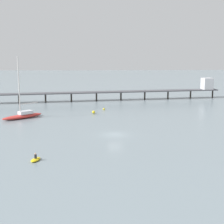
% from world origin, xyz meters
% --- Properties ---
extents(ground_plane, '(400.00, 400.00, 0.00)m').
position_xyz_m(ground_plane, '(0.00, 0.00, 0.00)').
color(ground_plane, gray).
extents(pier, '(70.59, 14.15, 6.44)m').
position_xyz_m(pier, '(9.49, 43.99, 3.16)').
color(pier, '#4C4C51').
rests_on(pier, ground_plane).
extents(sailboat_red, '(8.98, 8.38, 13.99)m').
position_xyz_m(sailboat_red, '(-20.34, 15.91, 0.79)').
color(sailboat_red, red).
rests_on(sailboat_red, ground_plane).
extents(dinghy_yellow, '(1.61, 2.40, 1.14)m').
position_xyz_m(dinghy_yellow, '(-11.83, -14.39, 0.23)').
color(dinghy_yellow, yellow).
rests_on(dinghy_yellow, ground_plane).
extents(mooring_buoy_near, '(0.72, 0.72, 0.72)m').
position_xyz_m(mooring_buoy_near, '(-4.29, 21.08, 0.36)').
color(mooring_buoy_near, yellow).
rests_on(mooring_buoy_near, ground_plane).
extents(mooring_buoy_mid, '(0.53, 0.53, 0.53)m').
position_xyz_m(mooring_buoy_mid, '(-1.71, 25.83, 0.26)').
color(mooring_buoy_mid, yellow).
rests_on(mooring_buoy_mid, ground_plane).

